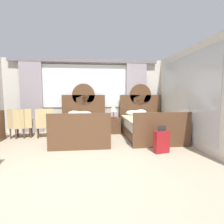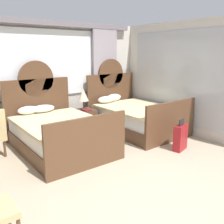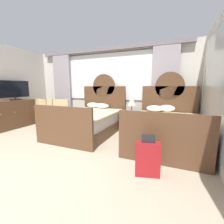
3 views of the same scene
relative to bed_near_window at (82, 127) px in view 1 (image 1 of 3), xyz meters
name	(u,v)px [view 1 (image 1 of 3)]	position (x,y,z in m)	size (l,w,h in m)	color
ground_plane	(78,173)	(0.07, -2.46, -0.37)	(24.00, 24.00, 0.00)	tan
wall_back_window	(86,93)	(0.07, 1.22, 1.06)	(5.86, 0.22, 2.70)	beige
wall_right_mirror	(190,96)	(3.03, -0.89, 0.98)	(0.08, 4.28, 2.70)	beige
bed_near_window	(82,127)	(0.00, 0.00, 0.00)	(1.57, 2.25, 1.78)	brown
bed_near_mirror	(148,126)	(2.14, 0.00, 0.00)	(1.57, 2.25, 1.78)	brown
nightstand_between_beds	(113,125)	(1.07, 0.72, -0.09)	(0.47, 0.50, 0.56)	brown
table_lamp_on_nightstand	(113,108)	(1.08, 0.78, 0.55)	(0.27, 0.27, 0.52)	brown
book_on_nightstand	(114,118)	(1.06, 0.63, 0.20)	(0.18, 0.26, 0.03)	maroon
armchair_by_window_left	(44,122)	(-1.23, 0.36, 0.13)	(0.63, 0.63, 0.94)	tan
armchair_by_window_centre	(23,122)	(-1.89, 0.36, 0.13)	(0.63, 0.63, 0.94)	tan
armchair_by_window_right	(19,123)	(-2.03, 0.35, 0.13)	(0.57, 0.57, 0.94)	tan
suitcase_on_floor	(161,142)	(1.96, -1.56, -0.10)	(0.40, 0.24, 0.66)	maroon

